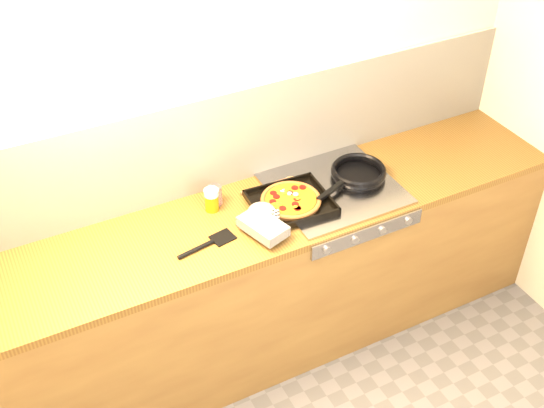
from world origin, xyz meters
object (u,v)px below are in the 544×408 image
frying_pan (358,173)px  tomato_can (215,195)px  pizza_on_tray (283,207)px  juice_glass (212,200)px

frying_pan → tomato_can: 0.72m
pizza_on_tray → frying_pan: (0.46, 0.07, -0.00)m
pizza_on_tray → tomato_can: 0.33m
frying_pan → juice_glass: size_ratio=4.18×
juice_glass → tomato_can: bearing=49.0°
tomato_can → frying_pan: bearing=-11.6°
juice_glass → pizza_on_tray: bearing=-32.7°
frying_pan → tomato_can: (-0.71, 0.14, 0.01)m
frying_pan → tomato_can: bearing=168.4°
pizza_on_tray → tomato_can: tomato_can is taller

